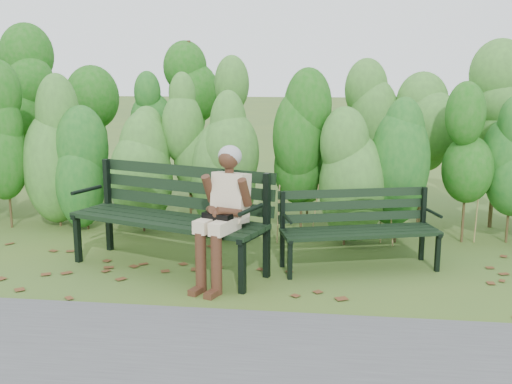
# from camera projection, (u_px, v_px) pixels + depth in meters

# --- Properties ---
(ground) EXTENTS (80.00, 80.00, 0.00)m
(ground) POSITION_uv_depth(u_px,v_px,m) (252.00, 274.00, 5.88)
(ground) COLOR #3D5B27
(hedge_band) EXTENTS (11.04, 1.67, 2.42)m
(hedge_band) POSITION_uv_depth(u_px,v_px,m) (271.00, 128.00, 7.44)
(hedge_band) COLOR #47381E
(hedge_band) RESTS_ON ground
(leaf_litter) EXTENTS (5.98, 1.99, 0.01)m
(leaf_litter) POSITION_uv_depth(u_px,v_px,m) (250.00, 279.00, 5.72)
(leaf_litter) COLOR brown
(leaf_litter) RESTS_ON ground
(bench_left) EXTENTS (2.14, 1.32, 1.02)m
(bench_left) POSITION_uv_depth(u_px,v_px,m) (174.00, 209.00, 5.99)
(bench_left) COLOR black
(bench_left) RESTS_ON ground
(bench_right) EXTENTS (1.64, 0.92, 0.78)m
(bench_right) POSITION_uv_depth(u_px,v_px,m) (357.00, 223.00, 6.01)
(bench_right) COLOR black
(bench_right) RESTS_ON ground
(seated_woman) EXTENTS (0.54, 0.74, 1.29)m
(seated_woman) POSITION_uv_depth(u_px,v_px,m) (224.00, 205.00, 5.47)
(seated_woman) COLOR beige
(seated_woman) RESTS_ON ground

